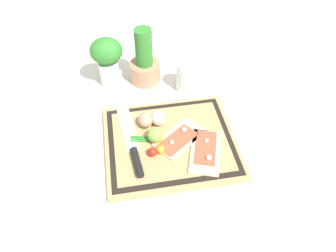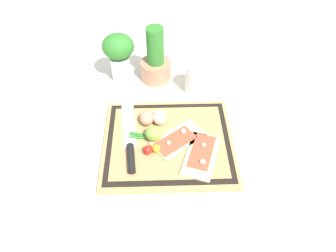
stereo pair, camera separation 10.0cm
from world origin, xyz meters
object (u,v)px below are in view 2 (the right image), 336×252
pizza_slice_far (178,140)px  cherry_tomato_yellow (156,148)px  lime (154,134)px  cherry_tomato_red (148,150)px  herb_pot (156,62)px  pizza_slice_near (201,155)px  herb_glass (119,54)px  knife (130,145)px  egg_pink (159,117)px  sauce_jar (195,81)px  egg_brown (147,118)px

pizza_slice_far → cherry_tomato_yellow: size_ratio=7.33×
lime → cherry_tomato_red: 0.06m
cherry_tomato_red → herb_pot: bearing=86.1°
pizza_slice_near → herb_glass: size_ratio=0.99×
pizza_slice_far → lime: (-0.07, 0.01, 0.02)m
knife → pizza_slice_near: bearing=-11.1°
pizza_slice_far → cherry_tomato_red: bearing=-154.6°
pizza_slice_near → egg_pink: 0.19m
sauce_jar → lime: bearing=-120.8°
egg_brown → herb_glass: herb_glass is taller
egg_brown → herb_glass: bearing=111.3°
egg_brown → herb_pot: herb_pot is taller
pizza_slice_near → herb_pot: herb_pot is taller
pizza_slice_far → sauce_jar: size_ratio=1.74×
pizza_slice_far → herb_glass: bearing=119.9°
lime → herb_pot: size_ratio=0.24×
herb_glass → pizza_slice_near: bearing=-56.6°
sauce_jar → herb_glass: herb_glass is taller
lime → cherry_tomato_red: size_ratio=1.83×
pizza_slice_far → egg_pink: egg_pink is taller
pizza_slice_far → cherry_tomato_yellow: cherry_tomato_yellow is taller
pizza_slice_far → egg_brown: bearing=139.1°
pizza_slice_near → pizza_slice_far: 0.09m
egg_pink → sauce_jar: (0.13, 0.18, 0.00)m
knife → egg_pink: 0.14m
cherry_tomato_red → pizza_slice_far: bearing=25.4°
knife → egg_brown: bearing=63.6°
egg_brown → egg_pink: same height
pizza_slice_near → egg_pink: bearing=130.3°
egg_brown → herb_glass: 0.29m
pizza_slice_far → herb_glass: herb_glass is taller
pizza_slice_near → herb_glass: herb_glass is taller
lime → egg_pink: bearing=75.4°
cherry_tomato_red → cherry_tomato_yellow: (0.02, 0.01, -0.00)m
egg_pink → pizza_slice_far: bearing=-57.0°
cherry_tomato_yellow → herb_pot: herb_pot is taller
egg_brown → sauce_jar: 0.25m
pizza_slice_far → herb_pot: (-0.06, 0.34, 0.05)m
pizza_slice_far → egg_brown: 0.13m
cherry_tomato_yellow → herb_glass: bearing=109.0°
cherry_tomato_yellow → sauce_jar: size_ratio=0.24×
egg_brown → cherry_tomato_yellow: 0.12m
knife → cherry_tomato_red: 0.06m
herb_pot → pizza_slice_near: bearing=-71.6°
pizza_slice_far → sauce_jar: sauce_jar is taller
pizza_slice_far → egg_pink: bearing=123.0°
egg_brown → egg_pink: size_ratio=1.00×
egg_brown → egg_pink: (0.04, 0.00, 0.00)m
cherry_tomato_yellow → egg_pink: bearing=84.6°
knife → herb_glass: bearing=98.0°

